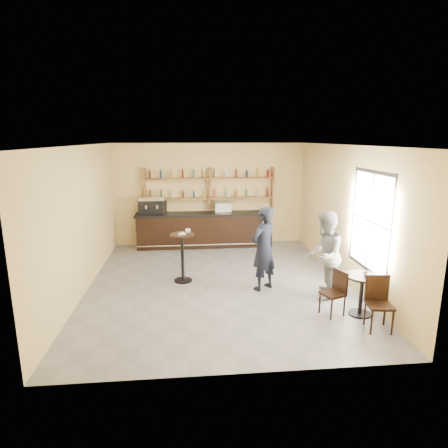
{
  "coord_description": "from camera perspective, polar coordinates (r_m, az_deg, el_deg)",
  "views": [
    {
      "loc": [
        -0.68,
        -8.28,
        3.37
      ],
      "look_at": [
        0.2,
        0.8,
        1.25
      ],
      "focal_mm": 30.0,
      "sensor_mm": 36.0,
      "label": 1
    }
  ],
  "objects": [
    {
      "name": "floor",
      "position": [
        8.96,
        -0.79,
        -9.0
      ],
      "size": [
        7.0,
        7.0,
        0.0
      ],
      "primitive_type": "plane",
      "color": "slate",
      "rests_on": "ground"
    },
    {
      "name": "wall_back",
      "position": [
        11.93,
        -2.21,
        4.54
      ],
      "size": [
        7.0,
        0.0,
        7.0
      ],
      "primitive_type": "plane",
      "rotation": [
        1.57,
        0.0,
        0.0
      ],
      "color": "#EDCF86",
      "rests_on": "floor"
    },
    {
      "name": "chair_west",
      "position": [
        7.6,
        16.23,
        -10.11
      ],
      "size": [
        0.49,
        0.49,
        0.88
      ],
      "primitive_type": null,
      "rotation": [
        0.0,
        0.0,
        -1.2
      ],
      "color": "black",
      "rests_on": "floor"
    },
    {
      "name": "patron_second",
      "position": [
        8.18,
        15.04,
        -4.64
      ],
      "size": [
        1.02,
        1.12,
        1.88
      ],
      "primitive_type": "imported",
      "rotation": [
        0.0,
        0.0,
        -1.99
      ],
      "color": "gray",
      "rests_on": "floor"
    },
    {
      "name": "shelf_unit",
      "position": [
        11.77,
        -2.18,
        5.46
      ],
      "size": [
        4.0,
        0.26,
        1.4
      ],
      "primitive_type": null,
      "color": "brown",
      "rests_on": "wall_back"
    },
    {
      "name": "pastry_case",
      "position": [
        11.67,
        -0.18,
        2.5
      ],
      "size": [
        0.52,
        0.42,
        0.31
      ],
      "primitive_type": null,
      "rotation": [
        0.0,
        0.0,
        0.01
      ],
      "color": "silver",
      "rests_on": "bar_counter"
    },
    {
      "name": "donut",
      "position": [
        8.77,
        -6.37,
        -1.39
      ],
      "size": [
        0.11,
        0.11,
        0.04
      ],
      "primitive_type": "torus",
      "rotation": [
        0.0,
        0.0,
        0.04
      ],
      "color": "#DD9850",
      "rests_on": "napkin"
    },
    {
      "name": "man_main",
      "position": [
        8.38,
        6.07,
        -3.75
      ],
      "size": [
        0.83,
        0.78,
        1.91
      ],
      "primitive_type": "imported",
      "rotation": [
        0.0,
        0.0,
        3.77
      ],
      "color": "black",
      "rests_on": "floor"
    },
    {
      "name": "ceiling",
      "position": [
        8.3,
        -0.86,
        11.92
      ],
      "size": [
        7.0,
        7.0,
        0.0
      ],
      "primitive_type": "plane",
      "rotation": [
        3.14,
        0.0,
        0.0
      ],
      "color": "white",
      "rests_on": "wall_back"
    },
    {
      "name": "wall_right",
      "position": [
        9.23,
        18.09,
        1.38
      ],
      "size": [
        0.0,
        7.0,
        7.0
      ],
      "primitive_type": "plane",
      "rotation": [
        1.57,
        0.0,
        -1.57
      ],
      "color": "#EDCF86",
      "rests_on": "floor"
    },
    {
      "name": "window_frame",
      "position": [
        8.14,
        21.38,
        0.35
      ],
      "size": [
        0.04,
        1.7,
        2.1
      ],
      "primitive_type": null,
      "color": "black",
      "rests_on": "wall_right"
    },
    {
      "name": "bar_counter",
      "position": [
        11.78,
        -3.7,
        -0.87
      ],
      "size": [
        3.96,
        0.77,
        1.07
      ],
      "primitive_type": null,
      "color": "black",
      "rests_on": "floor"
    },
    {
      "name": "wall_front",
      "position": [
        5.14,
        2.41,
        -7.05
      ],
      "size": [
        7.0,
        0.0,
        7.0
      ],
      "primitive_type": "plane",
      "rotation": [
        -1.57,
        0.0,
        0.0
      ],
      "color": "#EDCF86",
      "rests_on": "floor"
    },
    {
      "name": "wall_left",
      "position": [
        8.77,
        -20.75,
        0.6
      ],
      "size": [
        0.0,
        7.0,
        7.0
      ],
      "primitive_type": "plane",
      "rotation": [
        1.57,
        0.0,
        1.57
      ],
      "color": "#EDCF86",
      "rests_on": "floor"
    },
    {
      "name": "napkin",
      "position": [
        8.78,
        -6.43,
        -1.51
      ],
      "size": [
        0.19,
        0.19,
        0.0
      ],
      "primitive_type": "cube",
      "rotation": [
        0.0,
        0.0,
        0.13
      ],
      "color": "white",
      "rests_on": "pedestal_table"
    },
    {
      "name": "liquor_bottles",
      "position": [
        11.75,
        -2.19,
        6.28
      ],
      "size": [
        3.68,
        0.1,
        1.0
      ],
      "primitive_type": null,
      "color": "#8C5919",
      "rests_on": "shelf_unit"
    },
    {
      "name": "chair_south",
      "position": [
        7.29,
        22.62,
        -11.25
      ],
      "size": [
        0.47,
        0.47,
        0.97
      ],
      "primitive_type": null,
      "rotation": [
        0.0,
        0.0,
        -0.14
      ],
      "color": "black",
      "rests_on": "floor"
    },
    {
      "name": "cup_cafe",
      "position": [
        7.66,
        20.77,
        -7.02
      ],
      "size": [
        0.11,
        0.11,
        0.08
      ],
      "primitive_type": "imported",
      "rotation": [
        0.0,
        0.0,
        0.28
      ],
      "color": "white",
      "rests_on": "cafe_table"
    },
    {
      "name": "window_pane",
      "position": [
        8.14,
        21.42,
        0.35
      ],
      "size": [
        0.0,
        2.0,
        2.0
      ],
      "primitive_type": "plane",
      "rotation": [
        1.57,
        0.0,
        -1.57
      ],
      "color": "white",
      "rests_on": "wall_right"
    },
    {
      "name": "pedestal_table",
      "position": [
        8.95,
        -6.33,
        -5.14
      ],
      "size": [
        0.57,
        0.57,
        1.17
      ],
      "primitive_type": null,
      "rotation": [
        0.0,
        0.0,
        0.01
      ],
      "color": "black",
      "rests_on": "floor"
    },
    {
      "name": "cafe_table",
      "position": [
        7.79,
        20.17,
        -10.13
      ],
      "size": [
        0.76,
        0.76,
        0.81
      ],
      "primitive_type": null,
      "rotation": [
        0.0,
        0.0,
        0.23
      ],
      "color": "black",
      "rests_on": "floor"
    },
    {
      "name": "espresso_machine",
      "position": [
        11.65,
        -10.86,
        2.84
      ],
      "size": [
        0.84,
        0.61,
        0.55
      ],
      "primitive_type": null,
      "rotation": [
        0.0,
        0.0,
        -0.16
      ],
      "color": "black",
      "rests_on": "bar_counter"
    },
    {
      "name": "cup_pedestal",
      "position": [
        8.87,
        -5.52,
        -1.03
      ],
      "size": [
        0.15,
        0.15,
        0.1
      ],
      "primitive_type": "imported",
      "rotation": [
        0.0,
        0.0,
        0.22
      ],
      "color": "white",
      "rests_on": "pedestal_table"
    }
  ]
}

